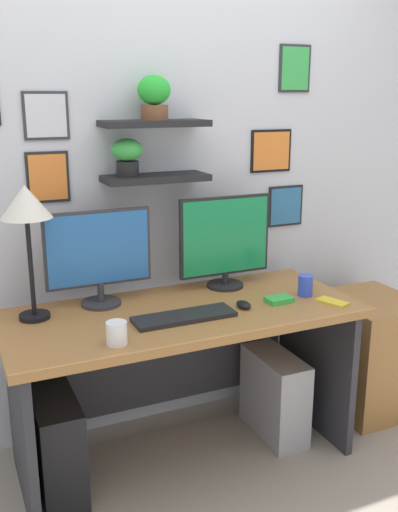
{
  "coord_description": "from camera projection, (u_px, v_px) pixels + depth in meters",
  "views": [
    {
      "loc": [
        -0.92,
        -2.23,
        1.66
      ],
      "look_at": [
        0.1,
        0.05,
        0.97
      ],
      "focal_mm": 40.76,
      "sensor_mm": 36.0,
      "label": 1
    }
  ],
  "objects": [
    {
      "name": "monitor_left",
      "position": [
        99.0,
        255.0,
        2.57
      ],
      "size": [
        0.48,
        0.18,
        0.43
      ],
      "color": "#2D2D33",
      "rests_on": "desk"
    },
    {
      "name": "monitor_right",
      "position": [
        225.0,
        241.0,
        2.82
      ],
      "size": [
        0.47,
        0.18,
        0.45
      ],
      "color": "black",
      "rests_on": "desk"
    },
    {
      "name": "scissors_tray",
      "position": [
        279.0,
        300.0,
        2.66
      ],
      "size": [
        0.12,
        0.09,
        0.02
      ],
      "primitive_type": "cube",
      "rotation": [
        0.0,
        0.0,
        0.05
      ],
      "color": "green",
      "rests_on": "desk"
    },
    {
      "name": "cell_phone",
      "position": [
        332.0,
        302.0,
        2.65
      ],
      "size": [
        0.11,
        0.16,
        0.01
      ],
      "primitive_type": "cube",
      "rotation": [
        0.0,
        0.0,
        0.36
      ],
      "color": "yellow",
      "rests_on": "desk"
    },
    {
      "name": "ground_plane",
      "position": [
        184.0,
        457.0,
        2.77
      ],
      "size": [
        8.0,
        8.0,
        0.0
      ],
      "primitive_type": "plane",
      "color": "gray"
    },
    {
      "name": "computer_tower_left",
      "position": [
        57.0,
        445.0,
        2.48
      ],
      "size": [
        0.18,
        0.4,
        0.44
      ],
      "primitive_type": "cube",
      "color": "black",
      "rests_on": "ground"
    },
    {
      "name": "desk",
      "position": [
        179.0,
        349.0,
        2.67
      ],
      "size": [
        1.57,
        0.68,
        0.75
      ],
      "color": "#9E6B38",
      "rests_on": "ground"
    },
    {
      "name": "computer_mouse",
      "position": [
        244.0,
        305.0,
        2.58
      ],
      "size": [
        0.06,
        0.09,
        0.03
      ],
      "primitive_type": "ellipsoid",
      "color": "black",
      "rests_on": "desk"
    },
    {
      "name": "pen_cup",
      "position": [
        305.0,
        285.0,
        2.73
      ],
      "size": [
        0.07,
        0.07,
        0.1
      ],
      "primitive_type": "cylinder",
      "color": "blue",
      "rests_on": "desk"
    },
    {
      "name": "computer_tower_right",
      "position": [
        274.0,
        395.0,
        2.91
      ],
      "size": [
        0.18,
        0.4,
        0.43
      ],
      "primitive_type": "cube",
      "color": "#99999E",
      "rests_on": "ground"
    },
    {
      "name": "keyboard",
      "position": [
        184.0,
        317.0,
        2.46
      ],
      "size": [
        0.44,
        0.14,
        0.02
      ],
      "primitive_type": "cube",
      "color": "black",
      "rests_on": "desk"
    },
    {
      "name": "back_wall_assembly",
      "position": [
        147.0,
        162.0,
        2.79
      ],
      "size": [
        4.4,
        0.24,
        2.7
      ],
      "color": "silver",
      "rests_on": "ground"
    },
    {
      "name": "desk_lamp",
      "position": [
        26.0,
        210.0,
        2.34
      ],
      "size": [
        0.21,
        0.21,
        0.57
      ],
      "color": "black",
      "rests_on": "desk"
    },
    {
      "name": "drawer_cabinet",
      "position": [
        369.0,
        353.0,
        3.16
      ],
      "size": [
        0.44,
        0.5,
        0.62
      ],
      "primitive_type": "cube",
      "color": "#9E6B38",
      "rests_on": "ground"
    },
    {
      "name": "coffee_mug",
      "position": [
        117.0,
        333.0,
        2.2
      ],
      "size": [
        0.08,
        0.08,
        0.09
      ],
      "primitive_type": "cylinder",
      "color": "white",
      "rests_on": "desk"
    }
  ]
}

